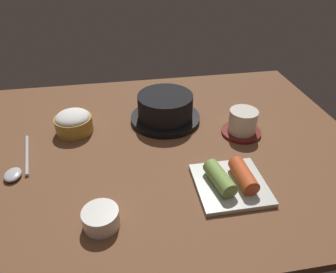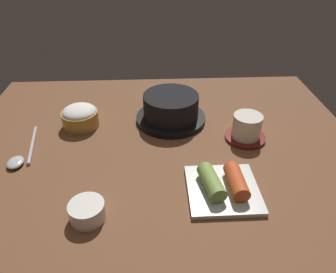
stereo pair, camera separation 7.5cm
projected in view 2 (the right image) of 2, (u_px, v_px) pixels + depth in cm
name	position (u px, v px, depth cm)	size (l,w,h in cm)	color
dining_table	(160.00, 145.00, 78.48)	(100.00, 76.00, 2.00)	brown
stone_pot	(171.00, 108.00, 84.44)	(19.03, 19.03, 7.71)	black
rice_bowl	(80.00, 116.00, 82.62)	(9.57, 9.57, 5.89)	#B78C38
tea_cup_with_saucer	(247.00, 128.00, 77.44)	(10.18, 10.18, 6.72)	maroon
kimchi_plate	(223.00, 186.00, 62.73)	(14.38, 14.38, 4.41)	silver
side_bowl_near	(87.00, 211.00, 56.93)	(6.66, 6.66, 3.43)	white
spoon	(21.00, 156.00, 72.28)	(5.11, 17.79, 1.35)	#B7B7BC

